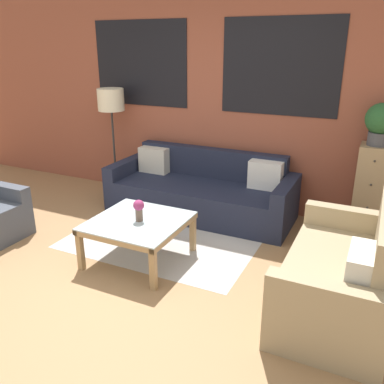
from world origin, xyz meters
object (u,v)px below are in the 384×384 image
object	(u,v)px
settee_vintage	(343,276)
flower_vase	(139,208)
coffee_table	(138,226)
drawer_cabinet	(370,191)
couch_dark	(201,192)
potted_plant	(381,122)
floor_lamp	(111,105)

from	to	relation	value
settee_vintage	flower_vase	bearing A→B (deg)	-179.57
coffee_table	drawer_cabinet	xyz separation A→B (m)	(2.01, 1.60, 0.15)
couch_dark	drawer_cabinet	bearing A→B (deg)	6.97
couch_dark	coffee_table	world-z (taller)	couch_dark
potted_plant	drawer_cabinet	bearing A→B (deg)	-90.00
coffee_table	floor_lamp	size ratio (longest dim) A/B	0.59
settee_vintage	potted_plant	bearing A→B (deg)	87.16
flower_vase	couch_dark	bearing A→B (deg)	88.08
settee_vintage	floor_lamp	xyz separation A→B (m)	(-3.28, 1.49, 0.96)
settee_vintage	couch_dark	bearing A→B (deg)	143.96
floor_lamp	potted_plant	bearing A→B (deg)	1.70
couch_dark	floor_lamp	bearing A→B (deg)	174.43
settee_vintage	drawer_cabinet	size ratio (longest dim) A/B	1.47
coffee_table	floor_lamp	xyz separation A→B (m)	(-1.35, 1.50, 0.91)
coffee_table	drawer_cabinet	size ratio (longest dim) A/B	0.85
settee_vintage	coffee_table	xyz separation A→B (m)	(-1.93, -0.01, 0.06)
settee_vintage	floor_lamp	size ratio (longest dim) A/B	1.03
flower_vase	coffee_table	bearing A→B (deg)	167.06
settee_vintage	drawer_cabinet	distance (m)	1.61
flower_vase	settee_vintage	bearing A→B (deg)	0.43
floor_lamp	drawer_cabinet	xyz separation A→B (m)	(3.36, 0.10, -0.75)
settee_vintage	potted_plant	size ratio (longest dim) A/B	3.42
drawer_cabinet	potted_plant	xyz separation A→B (m)	(0.00, 0.00, 0.77)
settee_vintage	potted_plant	distance (m)	1.87
settee_vintage	flower_vase	world-z (taller)	settee_vintage
coffee_table	floor_lamp	world-z (taller)	floor_lamp
couch_dark	floor_lamp	xyz separation A→B (m)	(-1.42, 0.14, 1.00)
couch_dark	flower_vase	xyz separation A→B (m)	(-0.05, -1.37, 0.28)
drawer_cabinet	flower_vase	xyz separation A→B (m)	(-1.99, -1.61, 0.04)
coffee_table	potted_plant	world-z (taller)	potted_plant
couch_dark	floor_lamp	distance (m)	1.74
couch_dark	flower_vase	distance (m)	1.40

